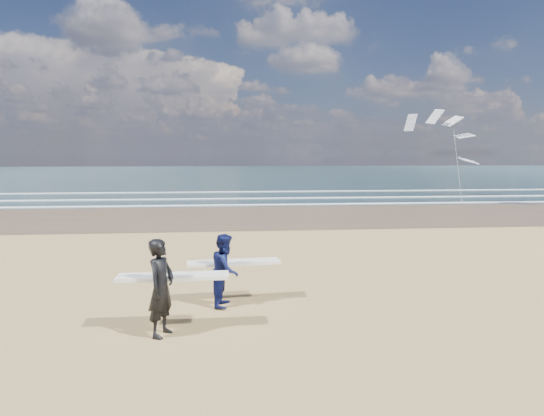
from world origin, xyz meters
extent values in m
cube|color=#172E33|center=(20.00, 72.00, 0.01)|extent=(220.00, 100.00, 0.02)
cube|color=white|center=(20.00, 22.80, 0.05)|extent=(220.00, 0.50, 0.05)
cube|color=white|center=(20.00, 27.50, 0.05)|extent=(220.00, 0.50, 0.05)
cube|color=white|center=(20.00, 34.00, 0.05)|extent=(220.00, 0.50, 0.05)
imported|color=black|center=(-1.04, -0.44, 0.95)|extent=(0.69, 0.81, 1.90)
cube|color=white|center=(-0.84, -0.09, 1.08)|extent=(2.20, 0.53, 0.07)
imported|color=#0B1242|center=(0.20, 1.31, 0.84)|extent=(0.79, 0.93, 1.69)
cube|color=white|center=(0.40, 1.66, 0.94)|extent=(2.24, 0.71, 0.07)
cube|color=slate|center=(17.52, 23.94, 0.05)|extent=(0.12, 0.12, 0.10)
camera|label=1|loc=(0.18, -9.68, 3.52)|focal=32.00mm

